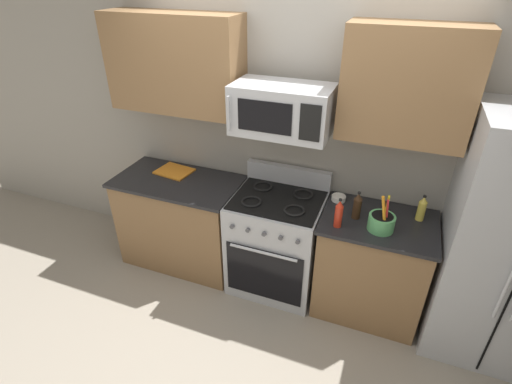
{
  "coord_description": "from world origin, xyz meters",
  "views": [
    {
      "loc": [
        0.82,
        -1.96,
        2.61
      ],
      "look_at": [
        -0.15,
        0.53,
        1.03
      ],
      "focal_mm": 27.13,
      "sensor_mm": 36.0,
      "label": 1
    }
  ],
  "objects_px": {
    "range_oven": "(276,242)",
    "cutting_board": "(174,171)",
    "bottle_soy": "(357,206)",
    "bottle_oil": "(422,209)",
    "utensil_crock": "(381,222)",
    "refrigerator": "(509,245)",
    "bottle_hot_sauce": "(339,214)",
    "prep_bowl": "(339,198)",
    "microwave": "(282,110)"
  },
  "relations": [
    {
      "from": "bottle_hot_sauce",
      "to": "range_oven",
      "type": "bearing_deg",
      "value": 160.58
    },
    {
      "from": "bottle_soy",
      "to": "microwave",
      "type": "bearing_deg",
      "value": 175.28
    },
    {
      "from": "range_oven",
      "to": "cutting_board",
      "type": "bearing_deg",
      "value": 173.23
    },
    {
      "from": "bottle_hot_sauce",
      "to": "prep_bowl",
      "type": "height_order",
      "value": "bottle_hot_sauce"
    },
    {
      "from": "range_oven",
      "to": "refrigerator",
      "type": "relative_size",
      "value": 0.58
    },
    {
      "from": "range_oven",
      "to": "cutting_board",
      "type": "distance_m",
      "value": 1.17
    },
    {
      "from": "bottle_soy",
      "to": "prep_bowl",
      "type": "height_order",
      "value": "bottle_soy"
    },
    {
      "from": "microwave",
      "to": "cutting_board",
      "type": "bearing_deg",
      "value": 174.7
    },
    {
      "from": "refrigerator",
      "to": "microwave",
      "type": "relative_size",
      "value": 2.55
    },
    {
      "from": "utensil_crock",
      "to": "cutting_board",
      "type": "bearing_deg",
      "value": 172.71
    },
    {
      "from": "bottle_oil",
      "to": "prep_bowl",
      "type": "xyz_separation_m",
      "value": [
        -0.63,
        0.05,
        -0.07
      ]
    },
    {
      "from": "bottle_hot_sauce",
      "to": "bottle_oil",
      "type": "height_order",
      "value": "bottle_hot_sauce"
    },
    {
      "from": "prep_bowl",
      "to": "bottle_hot_sauce",
      "type": "bearing_deg",
      "value": -80.62
    },
    {
      "from": "cutting_board",
      "to": "bottle_hot_sauce",
      "type": "height_order",
      "value": "bottle_hot_sauce"
    },
    {
      "from": "bottle_oil",
      "to": "bottle_hot_sauce",
      "type": "bearing_deg",
      "value": -151.27
    },
    {
      "from": "cutting_board",
      "to": "prep_bowl",
      "type": "relative_size",
      "value": 2.72
    },
    {
      "from": "bottle_oil",
      "to": "prep_bowl",
      "type": "relative_size",
      "value": 1.81
    },
    {
      "from": "prep_bowl",
      "to": "utensil_crock",
      "type": "bearing_deg",
      "value": -39.05
    },
    {
      "from": "refrigerator",
      "to": "bottle_soy",
      "type": "xyz_separation_m",
      "value": [
        -1.05,
        -0.01,
        0.08
      ]
    },
    {
      "from": "range_oven",
      "to": "refrigerator",
      "type": "distance_m",
      "value": 1.75
    },
    {
      "from": "utensil_crock",
      "to": "bottle_oil",
      "type": "height_order",
      "value": "utensil_crock"
    },
    {
      "from": "bottle_hot_sauce",
      "to": "bottle_oil",
      "type": "xyz_separation_m",
      "value": [
        0.57,
        0.31,
        -0.01
      ]
    },
    {
      "from": "cutting_board",
      "to": "microwave",
      "type": "bearing_deg",
      "value": -5.3
    },
    {
      "from": "utensil_crock",
      "to": "bottle_oil",
      "type": "relative_size",
      "value": 1.46
    },
    {
      "from": "bottle_soy",
      "to": "prep_bowl",
      "type": "xyz_separation_m",
      "value": [
        -0.17,
        0.21,
        -0.08
      ]
    },
    {
      "from": "cutting_board",
      "to": "bottle_hot_sauce",
      "type": "relative_size",
      "value": 1.35
    },
    {
      "from": "bottle_hot_sauce",
      "to": "utensil_crock",
      "type": "bearing_deg",
      "value": 12.99
    },
    {
      "from": "prep_bowl",
      "to": "cutting_board",
      "type": "bearing_deg",
      "value": -178.05
    },
    {
      "from": "cutting_board",
      "to": "bottle_oil",
      "type": "height_order",
      "value": "bottle_oil"
    },
    {
      "from": "prep_bowl",
      "to": "microwave",
      "type": "bearing_deg",
      "value": -162.1
    },
    {
      "from": "cutting_board",
      "to": "prep_bowl",
      "type": "bearing_deg",
      "value": 1.95
    },
    {
      "from": "cutting_board",
      "to": "refrigerator",
      "type": "bearing_deg",
      "value": -3.0
    },
    {
      "from": "bottle_oil",
      "to": "bottle_soy",
      "type": "bearing_deg",
      "value": -161.83
    },
    {
      "from": "bottle_soy",
      "to": "bottle_oil",
      "type": "height_order",
      "value": "bottle_soy"
    },
    {
      "from": "range_oven",
      "to": "bottle_hot_sauce",
      "type": "height_order",
      "value": "bottle_hot_sauce"
    },
    {
      "from": "range_oven",
      "to": "utensil_crock",
      "type": "relative_size",
      "value": 3.49
    },
    {
      "from": "range_oven",
      "to": "bottle_oil",
      "type": "bearing_deg",
      "value": 6.53
    },
    {
      "from": "bottle_oil",
      "to": "range_oven",
      "type": "bearing_deg",
      "value": -173.47
    },
    {
      "from": "bottle_oil",
      "to": "utensil_crock",
      "type": "bearing_deg",
      "value": -137.65
    },
    {
      "from": "refrigerator",
      "to": "bottle_hot_sauce",
      "type": "bearing_deg",
      "value": -171.62
    },
    {
      "from": "refrigerator",
      "to": "bottle_oil",
      "type": "height_order",
      "value": "refrigerator"
    },
    {
      "from": "bottle_soy",
      "to": "cutting_board",
      "type": "bearing_deg",
      "value": 174.92
    },
    {
      "from": "bottle_hot_sauce",
      "to": "prep_bowl",
      "type": "xyz_separation_m",
      "value": [
        -0.06,
        0.37,
        -0.09
      ]
    },
    {
      "from": "bottle_hot_sauce",
      "to": "prep_bowl",
      "type": "bearing_deg",
      "value": 99.38
    },
    {
      "from": "utensil_crock",
      "to": "cutting_board",
      "type": "xyz_separation_m",
      "value": [
        -1.92,
        0.25,
        -0.06
      ]
    },
    {
      "from": "refrigerator",
      "to": "bottle_soy",
      "type": "relative_size",
      "value": 8.11
    },
    {
      "from": "utensil_crock",
      "to": "bottle_oil",
      "type": "bearing_deg",
      "value": 42.35
    },
    {
      "from": "range_oven",
      "to": "refrigerator",
      "type": "bearing_deg",
      "value": -0.58
    },
    {
      "from": "microwave",
      "to": "cutting_board",
      "type": "height_order",
      "value": "microwave"
    },
    {
      "from": "range_oven",
      "to": "prep_bowl",
      "type": "xyz_separation_m",
      "value": [
        0.47,
        0.18,
        0.46
      ]
    }
  ]
}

